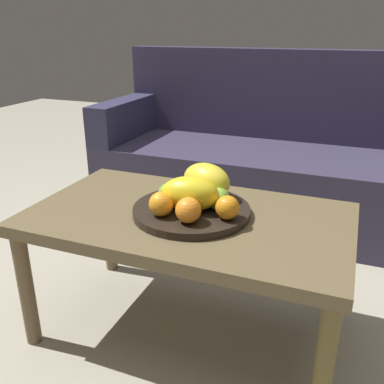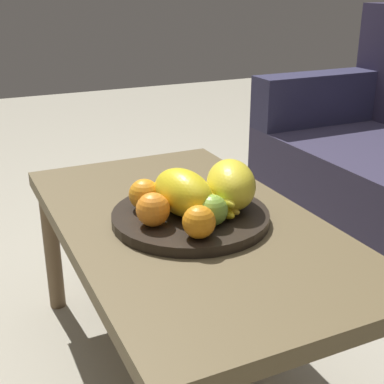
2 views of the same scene
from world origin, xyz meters
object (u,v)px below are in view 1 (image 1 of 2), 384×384
Objects in this scene: couch at (257,162)px; melon_large_front at (190,194)px; melon_smaller_beside at (206,180)px; orange_front at (161,204)px; coffee_table at (188,228)px; apple_front at (169,194)px; banana_bunch at (205,194)px; apple_left at (219,199)px; fruit_bowl at (192,210)px; orange_right at (188,210)px; orange_left at (227,207)px.

melon_large_front is (0.04, -1.12, 0.23)m from couch.
couch is 1.03m from melon_smaller_beside.
coffee_table is at bearing 61.84° from orange_front.
apple_front is 0.12m from banana_bunch.
orange_front is at bearing -144.47° from apple_left.
fruit_bowl is (0.01, 0.00, 0.07)m from coffee_table.
melon_smaller_beside reaches higher than apple_front.
melon_large_front is at bearing -108.33° from banana_bunch.
melon_smaller_beside is 2.30× the size of orange_right.
melon_large_front is 0.13m from orange_left.
coffee_table is at bearing -163.15° from fruit_bowl.
orange_right is 1.08× the size of apple_left.
melon_large_front is 1.13× the size of banana_bunch.
orange_right is at bearing -43.65° from apple_front.
apple_left is (0.09, 0.01, 0.05)m from fruit_bowl.
couch is at bearing 91.39° from coffee_table.
melon_smaller_beside reaches higher than orange_front.
melon_large_front is 0.09m from apple_left.
melon_smaller_beside is 0.06m from banana_bunch.
couch is at bearing 92.08° from fruit_bowl.
couch reaches higher than fruit_bowl.
apple_front is at bearing 169.21° from orange_left.
fruit_bowl is 5.28× the size of apple_left.
banana_bunch is at bearing 92.18° from orange_right.
banana_bunch is at bearing -76.41° from melon_smaller_beside.
melon_large_front reaches higher than banana_bunch.
melon_large_front is at bearing -52.39° from coffee_table.
orange_front is at bearing 170.99° from orange_right.
melon_smaller_beside is 0.21m from orange_front.
orange_right is at bearing -73.89° from fruit_bowl.
coffee_table is 14.21× the size of orange_left.
banana_bunch is at bearing 52.15° from coffee_table.
orange_front is (-0.02, -1.19, 0.21)m from couch.
apple_left is (0.05, 0.12, -0.00)m from orange_right.
banana_bunch is at bearing 138.82° from orange_left.
coffee_table is 1.10m from couch.
orange_left is 0.94× the size of orange_right.
orange_front is (-0.08, -0.19, -0.02)m from melon_smaller_beside.
couch is (-0.03, 1.10, -0.10)m from coffee_table.
coffee_table is at bearing -105.12° from melon_smaller_beside.
couch reaches higher than banana_bunch.
melon_large_front is 1.03× the size of melon_smaller_beside.
melon_large_front reaches higher than coffee_table.
orange_left is at bearing -81.52° from couch.
orange_right is at bearing -71.26° from melon_large_front.
apple_front is at bearing 136.35° from orange_right.
melon_large_front is (0.00, -0.02, 0.07)m from fruit_bowl.
apple_left is at bearing 7.78° from coffee_table.
coffee_table is 2.74× the size of fruit_bowl.
orange_right is 0.48× the size of banana_bunch.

